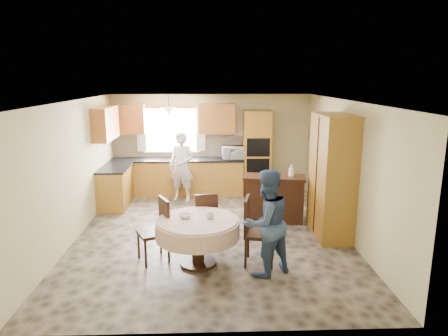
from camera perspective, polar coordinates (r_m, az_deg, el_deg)
name	(u,v)px	position (r m, az deg, el deg)	size (l,w,h in m)	color
floor	(212,234)	(7.68, -1.76, -9.41)	(5.00, 6.00, 0.01)	#71624F
ceiling	(211,101)	(7.12, -1.90, 9.56)	(5.00, 6.00, 0.01)	white
wall_back	(211,144)	(10.24, -1.90, 3.50)	(5.00, 0.02, 2.50)	tan
wall_front	(212,232)	(4.43, -1.67, -9.06)	(5.00, 0.02, 2.50)	tan
wall_left	(73,171)	(7.71, -20.75, -0.41)	(0.02, 6.00, 2.50)	tan
wall_right	(346,169)	(7.72, 17.06, -0.12)	(0.02, 6.00, 2.50)	tan
window	(171,130)	(10.22, -7.55, 5.36)	(1.40, 0.03, 1.10)	white
curtain_left	(141,129)	(10.27, -11.78, 5.52)	(0.22, 0.02, 1.15)	white
curtain_right	(201,128)	(10.12, -3.34, 5.66)	(0.22, 0.02, 1.15)	white
base_cab_back	(177,177)	(10.15, -6.67, -1.34)	(3.30, 0.60, 0.88)	gold
counter_back	(177,160)	(10.05, -6.74, 1.21)	(3.30, 0.64, 0.04)	black
base_cab_left	(115,187)	(9.50, -15.25, -2.69)	(0.60, 1.20, 0.88)	gold
counter_left	(114,168)	(9.39, -15.41, 0.02)	(0.64, 1.20, 0.04)	black
backsplash	(178,147)	(10.28, -6.65, 3.06)	(3.30, 0.02, 0.55)	#CCB48F
wall_cab_left	(128,119)	(10.20, -13.60, 6.86)	(0.85, 0.33, 0.72)	#C56531
wall_cab_right	(217,118)	(10.00, -1.06, 7.09)	(0.90, 0.33, 0.72)	#C56531
wall_cab_side	(105,123)	(9.26, -16.60, 6.12)	(0.33, 1.20, 0.72)	#C56531
oven_tower	(257,153)	(10.04, 4.69, 2.18)	(0.66, 0.62, 2.12)	gold
oven_upper	(258,147)	(9.70, 4.93, 2.94)	(0.56, 0.01, 0.45)	black
oven_lower	(258,168)	(9.80, 4.87, 0.06)	(0.56, 0.01, 0.45)	black
pendant	(169,111)	(9.69, -7.91, 8.05)	(0.36, 0.36, 0.18)	beige
sideboard	(274,200)	(8.29, 7.10, -4.53)	(1.25, 0.51, 0.89)	#381B0F
space_heater	(288,206)	(8.62, 9.12, -5.31)	(0.36, 0.25, 0.49)	black
cupboard	(332,176)	(7.57, 15.23, -1.16)	(0.59, 1.19, 2.27)	gold
dining_table	(198,229)	(6.32, -3.80, -8.73)	(1.32, 1.32, 0.75)	#381B0F
chair_left	(158,227)	(6.55, -9.46, -8.26)	(0.59, 0.59, 1.02)	#381B0F
chair_back	(206,216)	(7.07, -2.58, -6.83)	(0.46, 0.46, 0.95)	#381B0F
chair_right	(254,228)	(6.35, 4.36, -8.48)	(0.55, 0.55, 1.08)	#381B0F
framed_picture	(337,142)	(8.15, 15.78, 3.61)	(0.06, 0.60, 0.50)	gold
microwave	(233,153)	(9.95, 1.36, 2.21)	(0.56, 0.38, 0.31)	silver
person_sink	(182,166)	(9.59, -6.06, 0.22)	(0.60, 0.40, 1.65)	silver
person_dining	(266,223)	(5.96, 6.05, -7.80)	(0.79, 0.61, 1.62)	#354A73
bowl_sideboard	(259,178)	(8.12, 5.09, -1.38)	(0.24, 0.24, 0.06)	#B2B2B2
bottle_sideboard	(291,172)	(8.20, 9.59, -0.53)	(0.11, 0.11, 0.29)	silver
cup_table	(210,216)	(6.26, -1.98, -6.86)	(0.12, 0.12, 0.09)	#B2B2B2
bowl_table	(185,216)	(6.33, -5.56, -6.85)	(0.19, 0.19, 0.06)	#B2B2B2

